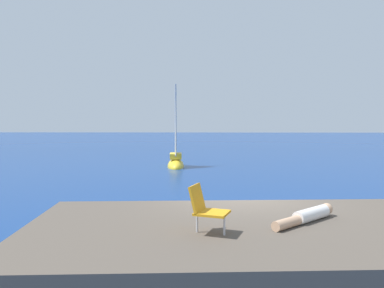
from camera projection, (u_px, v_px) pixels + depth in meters
The scene contains 7 objects.
ground_plane at pixel (239, 235), 9.50m from camera, with size 160.00×160.00×0.00m, color navy.
shore_ledge at pixel (260, 252), 6.88m from camera, with size 8.38×4.22×0.98m, color brown.
boulder_seaward at pixel (382, 236), 9.45m from camera, with size 1.57×1.26×0.87m, color #4D4748.
boulder_inland at pixel (208, 242), 8.97m from camera, with size 0.88×0.70×0.48m, color #544548.
sailboat_near at pixel (176, 162), 23.44m from camera, with size 1.20×3.04×5.56m.
person_sunbather at pixel (308, 216), 7.03m from camera, with size 1.38×1.30×0.25m.
beach_chair at pixel (205, 207), 6.31m from camera, with size 0.72×0.64×0.80m.
Camera 1 is at (-0.90, -9.38, 2.84)m, focal length 35.89 mm.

